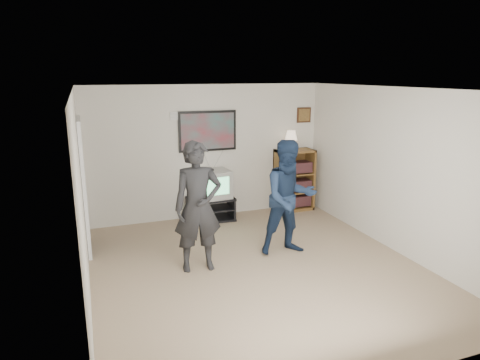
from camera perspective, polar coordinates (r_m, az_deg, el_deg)
room_shell at (r=6.07m, az=1.30°, el=0.29°), size 4.51×5.00×2.51m
media_stand at (r=8.06m, az=-3.93°, el=-3.86°), size 0.89×0.52×0.44m
crt_television at (r=7.93m, az=-3.65°, el=-0.55°), size 0.65×0.56×0.52m
bookshelf at (r=8.63m, az=7.22°, el=-0.00°), size 0.75×0.43×1.22m
table_lamp at (r=8.46m, az=6.81°, el=5.29°), size 0.24×0.24×0.38m
person_tall at (r=5.90m, az=-5.63°, el=-3.59°), size 0.70×0.48×1.82m
person_short at (r=6.46m, az=6.60°, el=-2.38°), size 0.90×0.72×1.75m
controller_left at (r=6.04m, az=-6.55°, el=-0.76°), size 0.04×0.11×0.03m
controller_right at (r=6.57m, az=5.43°, el=-0.15°), size 0.06×0.13×0.04m
poster at (r=7.98m, az=-4.33°, el=6.52°), size 1.10×0.03×0.75m
air_vent at (r=7.82m, az=-8.30°, el=8.47°), size 0.28×0.02×0.14m
small_picture at (r=8.72m, az=8.51°, el=8.57°), size 0.30×0.03×0.30m
doorway at (r=6.94m, az=-20.16°, el=-0.93°), size 0.03×0.85×2.00m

